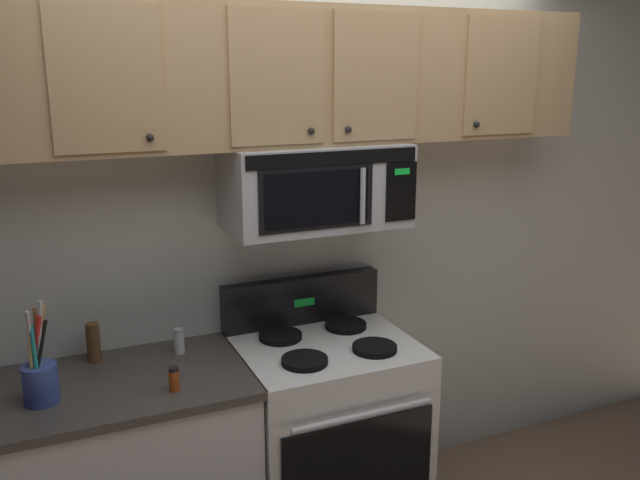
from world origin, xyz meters
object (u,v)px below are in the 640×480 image
Objects in this scene: stove_range at (326,433)px; pepper_mill at (93,342)px; salt_shaker at (179,341)px; utensil_crock_blue at (40,377)px; spice_jar at (174,379)px; over_range_microwave at (315,186)px.

stove_range is 1.09m from pepper_mill.
utensil_crock_blue is at bearing -157.16° from salt_shaker.
pepper_mill is 0.46m from spice_jar.
salt_shaker is at bearing 164.97° from stove_range.
pepper_mill is at bearing 122.07° from spice_jar.
pepper_mill is (-0.33, 0.06, 0.03)m from salt_shaker.
over_range_microwave is 0.98m from spice_jar.
utensil_crock_blue is 2.36× the size of pepper_mill.
pepper_mill is (-0.93, 0.22, 0.51)m from stove_range.
salt_shaker is 0.66× the size of pepper_mill.
utensil_crock_blue is (-1.14, -0.18, -0.58)m from over_range_microwave.
spice_jar is (-0.09, -0.33, -0.01)m from salt_shaker.
stove_range is 10.42× the size of salt_shaker.
stove_range is 1.26m from utensil_crock_blue.
over_range_microwave is 4.70× the size of pepper_mill.
pepper_mill reaches higher than salt_shaker.
utensil_crock_blue is at bearing -125.58° from pepper_mill.
salt_shaker is (-0.60, 0.04, -0.62)m from over_range_microwave.
salt_shaker is (0.54, 0.23, -0.04)m from utensil_crock_blue.
stove_range is 0.79m from salt_shaker.
over_range_microwave reaches higher than salt_shaker.
spice_jar is at bearing -12.43° from utensil_crock_blue.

